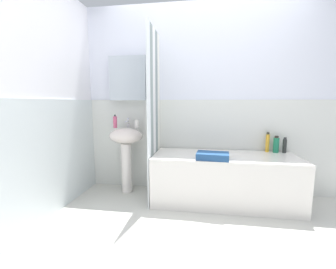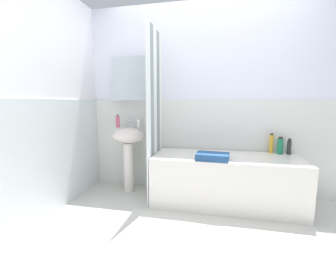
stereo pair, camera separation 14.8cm
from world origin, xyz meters
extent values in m
cube|color=beige|center=(0.00, 0.00, -0.02)|extent=(4.80, 5.60, 0.04)
cube|color=white|center=(0.00, 1.27, 1.20)|extent=(3.60, 0.05, 2.40)
cube|color=silver|center=(0.00, 1.24, 0.60)|extent=(3.60, 0.02, 1.20)
cube|color=silver|center=(-0.98, 1.18, 1.47)|extent=(0.48, 0.12, 0.56)
cube|color=white|center=(-1.57, 0.34, 1.20)|extent=(0.05, 1.81, 2.40)
cube|color=silver|center=(-1.54, 0.34, 0.60)|extent=(0.02, 1.81, 1.20)
cylinder|color=silver|center=(-0.98, 1.03, 0.32)|extent=(0.14, 0.14, 0.64)
ellipsoid|color=silver|center=(-0.98, 1.03, 0.74)|extent=(0.44, 0.34, 0.20)
cylinder|color=silver|center=(-0.98, 1.13, 0.87)|extent=(0.03, 0.03, 0.05)
cylinder|color=silver|center=(-0.98, 1.08, 0.92)|extent=(0.02, 0.10, 0.02)
sphere|color=silver|center=(-0.98, 1.13, 0.95)|extent=(0.03, 0.03, 0.03)
cylinder|color=#C54E72|center=(-1.12, 1.03, 0.92)|extent=(0.05, 0.05, 0.15)
sphere|color=black|center=(-1.12, 1.03, 1.00)|extent=(0.02, 0.02, 0.02)
cylinder|color=silver|center=(-0.85, 1.09, 0.89)|extent=(0.06, 0.06, 0.10)
cube|color=silver|center=(0.25, 0.89, 0.28)|extent=(1.63, 0.65, 0.56)
cube|color=white|center=(-0.59, 0.63, 1.00)|extent=(0.01, 0.13, 2.00)
cube|color=gray|center=(-0.59, 0.76, 1.00)|extent=(0.01, 0.13, 2.00)
cube|color=white|center=(-0.59, 0.89, 1.00)|extent=(0.01, 0.13, 2.00)
cube|color=gray|center=(-0.59, 1.02, 1.00)|extent=(0.01, 0.13, 2.00)
cube|color=white|center=(-0.59, 1.15, 1.00)|extent=(0.01, 0.13, 2.00)
cylinder|color=#292C2A|center=(0.96, 1.14, 0.65)|extent=(0.05, 0.05, 0.16)
cylinder|color=#29272B|center=(0.96, 1.14, 0.74)|extent=(0.03, 0.03, 0.02)
cylinder|color=#1F7E57|center=(0.87, 1.14, 0.65)|extent=(0.07, 0.07, 0.18)
cylinder|color=#2C231D|center=(0.87, 1.14, 0.76)|extent=(0.05, 0.05, 0.02)
cylinder|color=gold|center=(0.77, 1.17, 0.67)|extent=(0.05, 0.05, 0.22)
cylinder|color=#2A271D|center=(0.77, 1.17, 0.79)|extent=(0.03, 0.03, 0.02)
cube|color=navy|center=(0.10, 0.69, 0.60)|extent=(0.36, 0.25, 0.07)
camera|label=1|loc=(-0.01, -1.73, 1.17)|focal=24.35mm
camera|label=2|loc=(0.14, -1.71, 1.17)|focal=24.35mm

